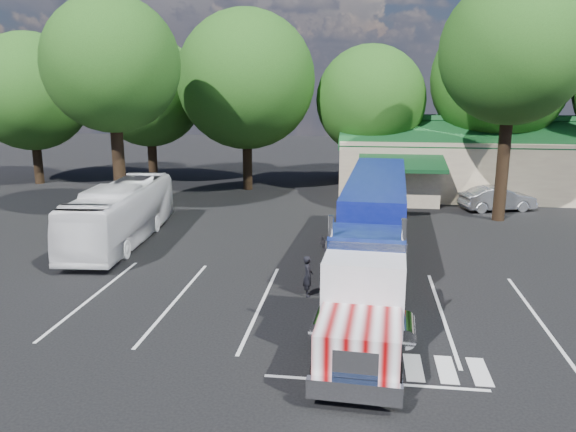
# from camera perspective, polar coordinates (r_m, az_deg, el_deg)

# --- Properties ---
(ground) EXTENTS (120.00, 120.00, 0.00)m
(ground) POSITION_cam_1_polar(r_m,az_deg,el_deg) (26.21, -0.43, -4.02)
(ground) COLOR black
(ground) RESTS_ON ground
(event_hall) EXTENTS (24.20, 14.12, 5.55)m
(event_hall) POSITION_cam_1_polar(r_m,az_deg,el_deg) (44.16, 20.99, 5.18)
(event_hall) COLOR beige
(event_hall) RESTS_ON ground
(tree_row_a) EXTENTS (9.00, 9.00, 11.68)m
(tree_row_a) POSITION_cam_1_polar(r_m,az_deg,el_deg) (48.49, -24.68, 11.40)
(tree_row_a) COLOR black
(tree_row_a) RESTS_ON ground
(tree_row_b) EXTENTS (8.40, 8.40, 11.35)m
(tree_row_b) POSITION_cam_1_polar(r_m,az_deg,el_deg) (45.64, -13.95, 12.12)
(tree_row_b) COLOR black
(tree_row_b) RESTS_ON ground
(tree_row_c) EXTENTS (10.00, 10.00, 13.05)m
(tree_row_c) POSITION_cam_1_polar(r_m,az_deg,el_deg) (41.83, -4.28, 13.62)
(tree_row_c) COLOR black
(tree_row_c) RESTS_ON ground
(tree_row_d) EXTENTS (8.00, 8.00, 10.60)m
(tree_row_d) POSITION_cam_1_polar(r_m,az_deg,el_deg) (42.29, 8.41, 11.55)
(tree_row_d) COLOR black
(tree_row_d) RESTS_ON ground
(tree_row_e) EXTENTS (9.60, 9.60, 12.90)m
(tree_row_e) POSITION_cam_1_polar(r_m,az_deg,el_deg) (43.82, 20.62, 12.88)
(tree_row_e) COLOR black
(tree_row_e) RESTS_ON ground
(tree_near_left) EXTENTS (7.60, 7.60, 12.65)m
(tree_near_left) POSITION_cam_1_polar(r_m,az_deg,el_deg) (33.80, -17.46, 14.44)
(tree_near_left) COLOR black
(tree_near_left) RESTS_ON ground
(tree_near_right) EXTENTS (8.00, 8.00, 13.50)m
(tree_near_right) POSITION_cam_1_polar(r_m,az_deg,el_deg) (34.26, 21.87, 15.18)
(tree_near_right) COLOR black
(tree_near_right) RESTS_ON ground
(semi_truck) EXTENTS (3.68, 19.18, 4.00)m
(semi_truck) POSITION_cam_1_polar(r_m,az_deg,el_deg) (23.29, 8.73, -0.64)
(semi_truck) COLOR black
(semi_truck) RESTS_ON ground
(woman) EXTENTS (0.46, 0.62, 1.56)m
(woman) POSITION_cam_1_polar(r_m,az_deg,el_deg) (21.15, 2.04, -6.11)
(woman) COLOR black
(woman) RESTS_ON ground
(bicycle) EXTENTS (0.85, 1.69, 0.85)m
(bicycle) POSITION_cam_1_polar(r_m,az_deg,el_deg) (26.86, 3.67, -2.67)
(bicycle) COLOR black
(bicycle) RESTS_ON ground
(tour_bus) EXTENTS (3.24, 10.72, 2.94)m
(tour_bus) POSITION_cam_1_polar(r_m,az_deg,el_deg) (29.24, -16.60, 0.24)
(tour_bus) COLOR white
(tour_bus) RESTS_ON ground
(silver_sedan) EXTENTS (4.88, 2.82, 1.52)m
(silver_sedan) POSITION_cam_1_polar(r_m,az_deg,el_deg) (37.54, 20.51, 1.66)
(silver_sedan) COLOR #A4A7AC
(silver_sedan) RESTS_ON ground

